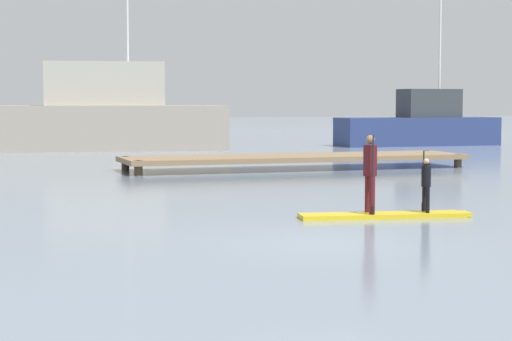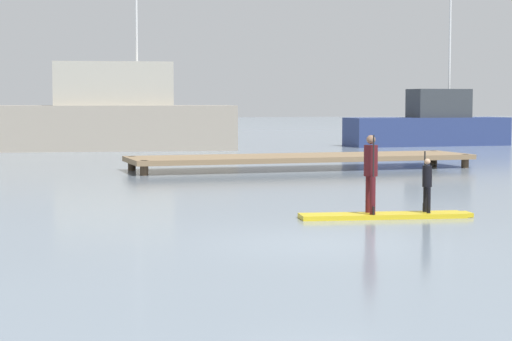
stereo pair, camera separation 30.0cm
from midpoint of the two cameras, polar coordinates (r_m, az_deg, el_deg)
ground_plane at (r=16.35m, az=4.42°, el=-4.50°), size 240.00×240.00×0.00m
paddleboard_near at (r=20.09m, az=8.38°, el=-2.75°), size 3.77×1.23×0.10m
paddler_adult at (r=19.90m, az=7.47°, el=0.12°), size 0.34×0.52×1.68m
paddler_child_solo at (r=20.30m, az=10.85°, el=-0.70°), size 0.23×0.40×1.31m
fishing_boat_white_large at (r=48.28m, az=-9.85°, el=3.17°), size 15.58×6.68×10.74m
fishing_boat_green_midground at (r=52.78m, az=10.74°, el=2.73°), size 9.20×2.66×8.49m
floating_dock at (r=34.10m, az=3.05°, el=0.78°), size 12.70×3.05×0.50m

